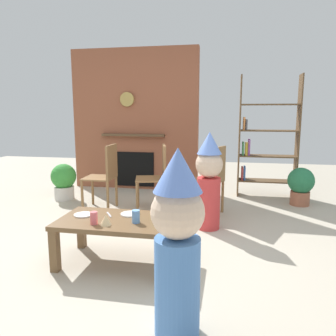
# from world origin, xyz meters

# --- Properties ---
(ground_plane) EXTENTS (12.00, 12.00, 0.00)m
(ground_plane) POSITION_xyz_m (0.00, 0.00, 0.00)
(ground_plane) COLOR #BCB29E
(brick_fireplace_feature) EXTENTS (2.20, 0.28, 2.40)m
(brick_fireplace_feature) POSITION_xyz_m (-0.85, 2.60, 1.19)
(brick_fireplace_feature) COLOR #935138
(brick_fireplace_feature) RESTS_ON ground_plane
(bookshelf) EXTENTS (0.90, 0.28, 1.90)m
(bookshelf) POSITION_xyz_m (1.32, 2.40, 0.88)
(bookshelf) COLOR brown
(bookshelf) RESTS_ON ground_plane
(coffee_table) EXTENTS (1.00, 0.60, 0.40)m
(coffee_table) POSITION_xyz_m (-0.18, -0.30, 0.34)
(coffee_table) COLOR brown
(coffee_table) RESTS_ON ground_plane
(paper_cup_near_left) EXTENTS (0.08, 0.08, 0.10)m
(paper_cup_near_left) POSITION_xyz_m (0.15, -0.23, 0.45)
(paper_cup_near_left) COLOR #8CD18C
(paper_cup_near_left) RESTS_ON coffee_table
(paper_cup_near_right) EXTENTS (0.07, 0.07, 0.11)m
(paper_cup_near_right) POSITION_xyz_m (0.02, -0.36, 0.46)
(paper_cup_near_right) COLOR #669EE0
(paper_cup_near_right) RESTS_ON coffee_table
(paper_cup_center) EXTENTS (0.06, 0.06, 0.11)m
(paper_cup_center) POSITION_xyz_m (-0.32, -0.46, 0.46)
(paper_cup_center) COLOR #E5666B
(paper_cup_center) RESTS_ON coffee_table
(paper_plate_front) EXTENTS (0.18, 0.18, 0.01)m
(paper_plate_front) POSITION_xyz_m (-0.10, -0.15, 0.41)
(paper_plate_front) COLOR white
(paper_plate_front) RESTS_ON coffee_table
(paper_plate_rear) EXTENTS (0.17, 0.17, 0.01)m
(paper_plate_rear) POSITION_xyz_m (-0.51, -0.25, 0.41)
(paper_plate_rear) COLOR white
(paper_plate_rear) RESTS_ON coffee_table
(birthday_cake_slice) EXTENTS (0.10, 0.10, 0.09)m
(birthday_cake_slice) POSITION_xyz_m (-0.22, -0.46, 0.45)
(birthday_cake_slice) COLOR #EAC68C
(birthday_cake_slice) RESTS_ON coffee_table
(table_fork) EXTENTS (0.10, 0.13, 0.01)m
(table_fork) POSITION_xyz_m (-0.29, -0.20, 0.41)
(table_fork) COLOR silver
(table_fork) RESTS_ON coffee_table
(child_with_cone_hat) EXTENTS (0.31, 0.31, 1.13)m
(child_with_cone_hat) POSITION_xyz_m (0.49, -1.13, 0.60)
(child_with_cone_hat) COLOR #4C7FC6
(child_with_cone_hat) RESTS_ON ground_plane
(child_in_pink) EXTENTS (0.31, 0.31, 1.12)m
(child_in_pink) POSITION_xyz_m (0.56, 0.74, 0.59)
(child_in_pink) COLOR #D13838
(child_in_pink) RESTS_ON ground_plane
(dining_chair_left) EXTENTS (0.41, 0.41, 0.90)m
(dining_chair_left) POSITION_xyz_m (-0.88, 1.25, 0.51)
(dining_chair_left) COLOR olive
(dining_chair_left) RESTS_ON ground_plane
(dining_chair_middle) EXTENTS (0.49, 0.49, 0.90)m
(dining_chair_middle) POSITION_xyz_m (-0.17, 1.32, 0.51)
(dining_chair_middle) COLOR olive
(dining_chair_middle) RESTS_ON ground_plane
(dining_chair_right) EXTENTS (0.53, 0.53, 0.90)m
(dining_chair_right) POSITION_xyz_m (0.56, 1.26, 0.51)
(dining_chair_right) COLOR olive
(dining_chair_right) RESTS_ON ground_plane
(potted_plant_tall) EXTENTS (0.38, 0.38, 0.55)m
(potted_plant_tall) POSITION_xyz_m (1.81, 1.96, 0.30)
(potted_plant_tall) COLOR #9E5B42
(potted_plant_tall) RESTS_ON ground_plane
(potted_plant_short) EXTENTS (0.38, 0.38, 0.56)m
(potted_plant_short) POSITION_xyz_m (-1.71, 1.61, 0.30)
(potted_plant_short) COLOR beige
(potted_plant_short) RESTS_ON ground_plane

